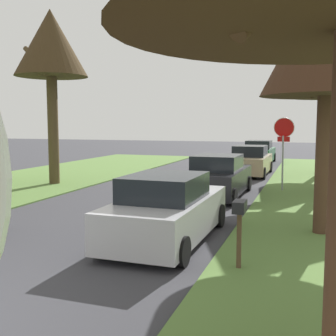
% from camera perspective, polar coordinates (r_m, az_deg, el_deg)
% --- Properties ---
extents(stop_sign_far, '(0.81, 0.64, 2.93)m').
position_cam_1_polar(stop_sign_far, '(17.30, 15.53, 3.98)').
color(stop_sign_far, '#9EA0A5').
rests_on(stop_sign_far, grass_verge_right).
extents(street_tree_right_mid_a, '(3.10, 3.10, 6.39)m').
position_cam_1_polar(street_tree_right_mid_a, '(10.95, 21.01, 16.93)').
color(street_tree_right_mid_a, '#4E3424').
rests_on(street_tree_right_mid_a, grass_verge_right).
extents(street_tree_right_mid_b, '(4.30, 4.30, 7.10)m').
position_cam_1_polar(street_tree_right_mid_b, '(17.44, 21.17, 15.49)').
color(street_tree_right_mid_b, '#51382B').
rests_on(street_tree_right_mid_b, grass_verge_right).
extents(street_tree_right_far, '(3.30, 3.30, 7.83)m').
position_cam_1_polar(street_tree_right_far, '(24.05, 20.80, 13.33)').
color(street_tree_right_far, '#4D3D29').
rests_on(street_tree_right_far, grass_verge_right).
extents(street_tree_left_mid_b, '(3.18, 3.18, 7.63)m').
position_cam_1_polar(street_tree_left_mid_b, '(19.62, -15.75, 15.77)').
color(street_tree_left_mid_b, '#4C3D25').
rests_on(street_tree_left_mid_b, grass_verge_left).
extents(parked_sedan_silver, '(1.99, 4.42, 1.57)m').
position_cam_1_polar(parked_sedan_silver, '(9.76, -0.12, -5.77)').
color(parked_sedan_silver, '#BCBCC1').
rests_on(parked_sedan_silver, ground).
extents(parked_sedan_black, '(1.99, 4.42, 1.57)m').
position_cam_1_polar(parked_sedan_black, '(15.77, 6.89, -1.26)').
color(parked_sedan_black, black).
rests_on(parked_sedan_black, ground).
extents(parked_sedan_tan, '(1.99, 4.42, 1.57)m').
position_cam_1_polar(parked_sedan_tan, '(22.64, 11.21, 0.89)').
color(parked_sedan_tan, tan).
rests_on(parked_sedan_tan, ground).
extents(parked_sedan_green, '(1.99, 4.42, 1.57)m').
position_cam_1_polar(parked_sedan_green, '(29.49, 12.34, 2.05)').
color(parked_sedan_green, '#28663D').
rests_on(parked_sedan_green, ground).
extents(curbside_mailbox, '(0.22, 0.44, 1.27)m').
position_cam_1_polar(curbside_mailbox, '(7.85, 9.75, -6.30)').
color(curbside_mailbox, brown).
rests_on(curbside_mailbox, grass_verge_right).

